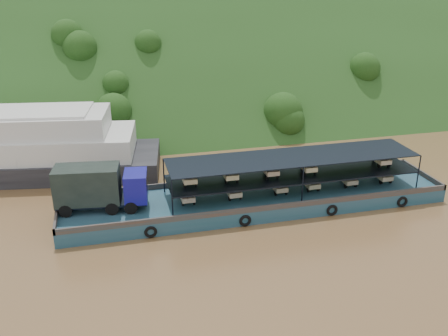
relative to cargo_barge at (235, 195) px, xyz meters
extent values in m
plane|color=brown|center=(1.46, -0.94, -1.28)|extent=(160.00, 160.00, 0.00)
cube|color=#1F3C16|center=(1.46, 35.06, -1.28)|extent=(140.00, 39.60, 39.60)
cube|color=#16414F|center=(1.90, -0.05, -0.68)|extent=(35.00, 7.00, 1.20)
cube|color=#592D19|center=(1.90, 3.35, 0.17)|extent=(35.00, 0.20, 0.50)
cube|color=#592D19|center=(1.90, -3.45, 0.17)|extent=(35.00, 0.20, 0.50)
cube|color=#592D19|center=(19.30, -0.05, 0.17)|extent=(0.20, 7.00, 0.50)
cube|color=#592D19|center=(-15.50, -0.05, 0.17)|extent=(0.20, 7.00, 0.50)
torus|color=black|center=(-8.10, -3.60, -0.73)|extent=(1.06, 0.26, 1.06)
torus|color=black|center=(-0.10, -3.60, -0.73)|extent=(1.06, 0.26, 1.06)
torus|color=black|center=(7.90, -3.60, -0.73)|extent=(1.06, 0.26, 1.06)
torus|color=black|center=(14.90, -3.60, -0.73)|extent=(1.06, 0.26, 1.06)
cylinder|color=black|center=(-14.73, -0.46, 0.48)|extent=(1.16, 0.54, 1.12)
cylinder|color=black|center=(-14.41, 1.86, 0.48)|extent=(1.16, 0.54, 1.12)
cylinder|color=black|center=(-10.97, -0.97, 0.48)|extent=(1.16, 0.54, 1.12)
cylinder|color=black|center=(-10.65, 1.35, 0.48)|extent=(1.16, 0.54, 1.12)
cylinder|color=black|center=(-9.42, -1.18, 0.48)|extent=(1.16, 0.54, 1.12)
cylinder|color=black|center=(-9.11, 1.14, 0.48)|extent=(1.16, 0.54, 1.12)
cube|color=black|center=(-11.70, 0.31, 0.64)|extent=(7.85, 3.45, 0.22)
cube|color=navy|center=(-8.82, -0.08, 1.93)|extent=(2.24, 2.91, 2.46)
cube|color=black|center=(-7.88, -0.21, 2.37)|extent=(0.37, 2.22, 1.00)
cube|color=black|center=(-12.80, 0.46, 2.26)|extent=(5.67, 3.37, 3.12)
cube|color=black|center=(5.40, -0.05, 1.58)|extent=(23.00, 5.00, 0.12)
cube|color=black|center=(5.40, -0.05, 3.22)|extent=(23.00, 5.00, 0.08)
cylinder|color=black|center=(-6.10, -2.55, 1.57)|extent=(0.12, 0.12, 3.30)
cylinder|color=black|center=(-6.10, 2.45, 1.57)|extent=(0.12, 0.12, 3.30)
cylinder|color=black|center=(5.40, -2.55, 1.57)|extent=(0.12, 0.12, 3.30)
cylinder|color=black|center=(5.40, 2.45, 1.57)|extent=(0.12, 0.12, 3.30)
cylinder|color=black|center=(16.90, -2.55, 1.57)|extent=(0.12, 0.12, 3.30)
cylinder|color=black|center=(16.90, 2.45, 1.57)|extent=(0.12, 0.12, 3.30)
cylinder|color=black|center=(-4.47, 1.00, 0.18)|extent=(0.12, 0.52, 0.52)
cylinder|color=black|center=(-4.97, -0.80, 0.18)|extent=(0.14, 0.52, 0.52)
cylinder|color=black|center=(-3.97, -0.80, 0.18)|extent=(0.14, 0.52, 0.52)
cube|color=beige|center=(-4.47, -0.45, 0.52)|extent=(1.15, 1.50, 0.44)
cube|color=red|center=(-4.47, 0.70, 0.70)|extent=(0.55, 0.80, 0.80)
cube|color=red|center=(-4.47, 0.50, 1.20)|extent=(0.50, 0.10, 0.10)
cylinder|color=black|center=(-0.24, 1.00, 0.18)|extent=(0.12, 0.52, 0.52)
cylinder|color=black|center=(-0.74, -0.80, 0.18)|extent=(0.14, 0.52, 0.52)
cylinder|color=black|center=(0.26, -0.80, 0.18)|extent=(0.14, 0.52, 0.52)
cube|color=beige|center=(-0.24, -0.45, 0.52)|extent=(1.15, 1.50, 0.44)
cube|color=red|center=(-0.24, 0.70, 0.70)|extent=(0.55, 0.80, 0.80)
cube|color=red|center=(-0.24, 0.50, 1.20)|extent=(0.50, 0.10, 0.10)
cylinder|color=black|center=(4.09, 1.00, 0.18)|extent=(0.12, 0.52, 0.52)
cylinder|color=black|center=(3.59, -0.80, 0.18)|extent=(0.14, 0.52, 0.52)
cylinder|color=black|center=(4.59, -0.80, 0.18)|extent=(0.14, 0.52, 0.52)
cube|color=tan|center=(4.09, -0.45, 0.52)|extent=(1.15, 1.50, 0.44)
cube|color=#B40C23|center=(4.09, 0.70, 0.70)|extent=(0.55, 0.80, 0.80)
cube|color=#B40C23|center=(4.09, 0.50, 1.20)|extent=(0.50, 0.10, 0.10)
cylinder|color=black|center=(7.26, 1.00, 0.18)|extent=(0.12, 0.52, 0.52)
cylinder|color=black|center=(6.76, -0.80, 0.18)|extent=(0.14, 0.52, 0.52)
cylinder|color=black|center=(7.76, -0.80, 0.18)|extent=(0.14, 0.52, 0.52)
cube|color=#C7BC8D|center=(7.26, -0.45, 0.52)|extent=(1.15, 1.50, 0.44)
cube|color=#AB230B|center=(7.26, 0.70, 0.70)|extent=(0.55, 0.80, 0.80)
cube|color=#AB230B|center=(7.26, 0.50, 1.20)|extent=(0.50, 0.10, 0.10)
cylinder|color=black|center=(11.05, 1.00, 0.18)|extent=(0.12, 0.52, 0.52)
cylinder|color=black|center=(10.55, -0.80, 0.18)|extent=(0.14, 0.52, 0.52)
cylinder|color=black|center=(11.55, -0.80, 0.18)|extent=(0.14, 0.52, 0.52)
cube|color=tan|center=(11.05, -0.45, 0.52)|extent=(1.15, 1.50, 0.44)
cube|color=red|center=(11.05, 0.70, 0.70)|extent=(0.55, 0.80, 0.80)
cube|color=red|center=(11.05, 0.50, 1.20)|extent=(0.50, 0.10, 0.10)
cylinder|color=black|center=(14.74, 1.00, 0.18)|extent=(0.12, 0.52, 0.52)
cylinder|color=black|center=(14.24, -0.80, 0.18)|extent=(0.14, 0.52, 0.52)
cylinder|color=black|center=(15.24, -0.80, 0.18)|extent=(0.14, 0.52, 0.52)
cube|color=#C5B18B|center=(14.74, -0.45, 0.52)|extent=(1.15, 1.50, 0.44)
cube|color=#B20B0D|center=(14.74, 0.70, 0.70)|extent=(0.55, 0.80, 0.80)
cube|color=#B20B0D|center=(14.74, 0.50, 1.20)|extent=(0.50, 0.10, 0.10)
cylinder|color=black|center=(-4.26, 1.00, 1.90)|extent=(0.12, 0.52, 0.52)
cylinder|color=black|center=(-4.76, -0.80, 1.90)|extent=(0.14, 0.52, 0.52)
cylinder|color=black|center=(-3.76, -0.80, 1.90)|extent=(0.14, 0.52, 0.52)
cube|color=beige|center=(-4.26, -0.45, 2.24)|extent=(1.15, 1.50, 0.44)
cube|color=beige|center=(-4.26, 0.70, 2.42)|extent=(0.55, 0.80, 0.80)
cube|color=beige|center=(-4.26, 0.50, 2.92)|extent=(0.50, 0.10, 0.10)
cylinder|color=black|center=(-0.57, 1.00, 1.90)|extent=(0.12, 0.52, 0.52)
cylinder|color=black|center=(-1.07, -0.80, 1.90)|extent=(0.14, 0.52, 0.52)
cylinder|color=black|center=(-0.07, -0.80, 1.90)|extent=(0.14, 0.52, 0.52)
cube|color=beige|center=(-0.57, -0.45, 2.24)|extent=(1.15, 1.50, 0.44)
cube|color=#192E9B|center=(-0.57, 0.70, 2.42)|extent=(0.55, 0.80, 0.80)
cube|color=#192E9B|center=(-0.57, 0.50, 2.92)|extent=(0.50, 0.10, 0.10)
cylinder|color=black|center=(3.19, 1.00, 1.90)|extent=(0.12, 0.52, 0.52)
cylinder|color=black|center=(2.69, -0.80, 1.90)|extent=(0.14, 0.52, 0.52)
cylinder|color=black|center=(3.69, -0.80, 1.90)|extent=(0.14, 0.52, 0.52)
cube|color=#CBB18F|center=(3.19, -0.45, 2.24)|extent=(1.15, 1.50, 0.44)
cube|color=red|center=(3.19, 0.70, 2.42)|extent=(0.55, 0.80, 0.80)
cube|color=red|center=(3.19, 0.50, 2.92)|extent=(0.50, 0.10, 0.10)
cylinder|color=black|center=(6.82, 1.00, 1.90)|extent=(0.12, 0.52, 0.52)
cylinder|color=black|center=(6.32, -0.80, 1.90)|extent=(0.14, 0.52, 0.52)
cylinder|color=black|center=(7.32, -0.80, 1.90)|extent=(0.14, 0.52, 0.52)
cube|color=beige|center=(6.82, -0.45, 2.24)|extent=(1.15, 1.50, 0.44)
cube|color=beige|center=(6.82, 0.70, 2.42)|extent=(0.55, 0.80, 0.80)
cube|color=beige|center=(6.82, 0.50, 2.92)|extent=(0.50, 0.10, 0.10)
cylinder|color=black|center=(14.33, 1.00, 1.90)|extent=(0.12, 0.52, 0.52)
cylinder|color=black|center=(13.83, -0.80, 1.90)|extent=(0.14, 0.52, 0.52)
cylinder|color=black|center=(14.83, -0.80, 1.90)|extent=(0.14, 0.52, 0.52)
cube|color=beige|center=(14.33, -0.45, 2.24)|extent=(1.15, 1.50, 0.44)
cube|color=beige|center=(14.33, 0.70, 2.42)|extent=(0.55, 0.80, 0.80)
cube|color=beige|center=(14.33, 0.50, 2.92)|extent=(0.50, 0.10, 0.10)
camera|label=1|loc=(-11.01, -39.53, 19.24)|focal=40.00mm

